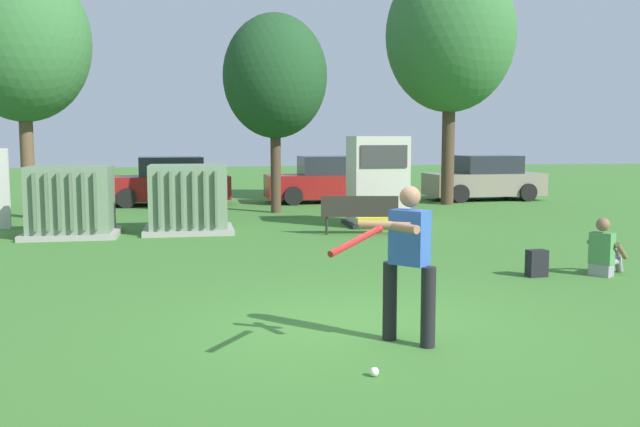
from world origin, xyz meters
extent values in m
plane|color=#3D752D|center=(0.00, 0.00, 0.00)|extent=(96.00, 96.00, 0.00)
cube|color=#9E9B93|center=(-4.69, 8.81, 0.06)|extent=(2.10, 1.70, 0.12)
cube|color=slate|center=(-4.69, 8.81, 0.87)|extent=(1.80, 1.40, 1.50)
cube|color=#5B7056|center=(-5.32, 8.05, 0.87)|extent=(0.06, 0.12, 1.27)
cube|color=#5B7056|center=(-5.07, 8.05, 0.87)|extent=(0.06, 0.12, 1.27)
cube|color=#5B7056|center=(-4.81, 8.05, 0.87)|extent=(0.06, 0.12, 1.27)
cube|color=#5B7056|center=(-4.56, 8.05, 0.87)|extent=(0.06, 0.12, 1.27)
cube|color=#5B7056|center=(-4.30, 8.05, 0.87)|extent=(0.06, 0.12, 1.27)
cube|color=#5B7056|center=(-4.05, 8.05, 0.87)|extent=(0.06, 0.12, 1.27)
cube|color=#9E9B93|center=(-2.05, 9.06, 0.06)|extent=(2.10, 1.70, 0.12)
cube|color=slate|center=(-2.05, 9.06, 0.87)|extent=(1.80, 1.40, 1.50)
cube|color=#5B7056|center=(-2.69, 8.30, 0.87)|extent=(0.06, 0.12, 1.27)
cube|color=#5B7056|center=(-2.43, 8.30, 0.87)|extent=(0.06, 0.12, 1.27)
cube|color=#5B7056|center=(-2.18, 8.30, 0.87)|extent=(0.06, 0.12, 1.27)
cube|color=#5B7056|center=(-1.92, 8.30, 0.87)|extent=(0.06, 0.12, 1.27)
cube|color=#5B7056|center=(-1.67, 8.30, 0.87)|extent=(0.06, 0.12, 1.27)
cube|color=#5B7056|center=(-1.41, 8.30, 0.87)|extent=(0.06, 0.12, 1.27)
cube|color=#262626|center=(2.75, 9.50, 0.05)|extent=(1.60, 1.40, 0.10)
cube|color=beige|center=(2.75, 9.50, 1.20)|extent=(1.40, 1.20, 2.20)
cube|color=#383838|center=(2.75, 8.88, 1.81)|extent=(1.19, 0.04, 0.55)
cube|color=yellow|center=(2.75, 8.88, 0.20)|extent=(1.33, 0.04, 0.16)
cube|color=#2D2823|center=(1.91, 8.00, 0.45)|extent=(1.84, 0.72, 0.05)
cube|color=#2D2823|center=(1.88, 7.82, 0.70)|extent=(1.78, 0.37, 0.44)
cylinder|color=#2D2823|center=(1.18, 8.28, 0.21)|extent=(0.06, 0.06, 0.42)
cylinder|color=#2D2823|center=(2.69, 8.00, 0.21)|extent=(0.06, 0.06, 0.42)
cylinder|color=#2D2823|center=(1.13, 8.00, 0.21)|extent=(0.06, 0.06, 0.42)
cylinder|color=#2D2823|center=(2.64, 7.72, 0.21)|extent=(0.06, 0.06, 0.42)
cylinder|color=black|center=(0.55, -0.86, 0.44)|extent=(0.16, 0.16, 0.88)
cylinder|color=black|center=(0.22, -0.50, 0.44)|extent=(0.16, 0.16, 0.88)
cube|color=#3359B2|center=(0.38, -0.68, 1.18)|extent=(0.45, 0.46, 0.60)
sphere|color=#9E7051|center=(0.38, -0.68, 1.62)|extent=(0.23, 0.23, 0.23)
cylinder|color=#9E7051|center=(0.17, -1.00, 1.34)|extent=(0.30, 0.53, 0.09)
cylinder|color=#9E7051|center=(0.05, -0.87, 1.34)|extent=(0.52, 0.33, 0.09)
cylinder|color=red|center=(-0.39, -1.40, 1.27)|extent=(0.66, 0.63, 0.21)
sphere|color=red|center=(-0.08, -1.11, 1.34)|extent=(0.08, 0.08, 0.08)
sphere|color=white|center=(-0.26, -1.66, 0.04)|extent=(0.09, 0.09, 0.09)
cube|color=gray|center=(4.64, 2.39, 0.10)|extent=(0.39, 0.42, 0.20)
cube|color=#4C8C4C|center=(4.64, 2.39, 0.46)|extent=(0.39, 0.42, 0.52)
sphere|color=brown|center=(4.64, 2.39, 0.85)|extent=(0.22, 0.22, 0.22)
cylinder|color=gray|center=(4.77, 2.60, 0.22)|extent=(0.44, 0.37, 0.13)
cylinder|color=gray|center=(4.95, 2.73, 0.23)|extent=(0.31, 0.27, 0.46)
cylinder|color=gray|center=(4.88, 2.44, 0.22)|extent=(0.44, 0.37, 0.13)
cylinder|color=gray|center=(5.07, 2.57, 0.23)|extent=(0.31, 0.27, 0.46)
cylinder|color=brown|center=(4.69, 2.70, 0.42)|extent=(0.38, 0.31, 0.32)
cylinder|color=brown|center=(4.96, 2.33, 0.42)|extent=(0.38, 0.31, 0.32)
cube|color=black|center=(3.57, 2.52, 0.22)|extent=(0.34, 0.23, 0.44)
cube|color=black|center=(3.56, 2.65, 0.15)|extent=(0.23, 0.08, 0.22)
cylinder|color=brown|center=(-6.54, 13.10, 1.52)|extent=(0.37, 0.37, 3.04)
ellipsoid|color=#387038|center=(-6.54, 13.10, 4.92)|extent=(3.74, 3.74, 4.44)
cylinder|color=#4C3828|center=(0.54, 13.11, 1.26)|extent=(0.31, 0.31, 2.52)
ellipsoid|color=#1E4723|center=(0.54, 13.11, 4.09)|extent=(3.11, 3.11, 3.69)
cylinder|color=#4C3828|center=(6.61, 14.69, 1.75)|extent=(0.43, 0.43, 3.50)
ellipsoid|color=#387038|center=(6.61, 14.69, 5.67)|extent=(4.31, 4.31, 5.11)
cube|color=maroon|center=(-2.82, 16.28, 0.58)|extent=(4.30, 1.97, 0.80)
cube|color=#262B33|center=(-2.67, 16.29, 1.30)|extent=(2.20, 1.69, 0.64)
cylinder|color=black|center=(-4.06, 15.35, 0.32)|extent=(0.65, 0.26, 0.64)
cylinder|color=black|center=(-4.17, 17.04, 0.32)|extent=(0.65, 0.26, 0.64)
cylinder|color=black|center=(-1.46, 15.52, 0.32)|extent=(0.65, 0.26, 0.64)
cylinder|color=black|center=(-1.57, 17.22, 0.32)|extent=(0.65, 0.26, 0.64)
cube|color=maroon|center=(2.67, 16.16, 0.58)|extent=(4.24, 1.79, 0.80)
cube|color=#262B33|center=(2.82, 16.16, 1.30)|extent=(2.13, 1.60, 0.64)
cylinder|color=black|center=(1.38, 15.28, 0.32)|extent=(0.64, 0.23, 0.64)
cylinder|color=black|center=(1.35, 16.98, 0.32)|extent=(0.64, 0.23, 0.64)
cylinder|color=black|center=(3.99, 15.34, 0.32)|extent=(0.64, 0.23, 0.64)
cylinder|color=black|center=(3.95, 17.04, 0.32)|extent=(0.64, 0.23, 0.64)
cube|color=gray|center=(8.52, 16.05, 0.58)|extent=(4.27, 1.87, 0.80)
cube|color=#262B33|center=(8.67, 16.06, 1.30)|extent=(2.16, 1.64, 0.64)
cylinder|color=black|center=(7.25, 15.15, 0.32)|extent=(0.65, 0.25, 0.64)
cylinder|color=black|center=(7.18, 16.85, 0.32)|extent=(0.65, 0.25, 0.64)
cylinder|color=black|center=(9.85, 15.25, 0.32)|extent=(0.65, 0.25, 0.64)
cylinder|color=black|center=(9.79, 16.95, 0.32)|extent=(0.65, 0.25, 0.64)
camera|label=1|loc=(-1.92, -7.89, 2.25)|focal=39.18mm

